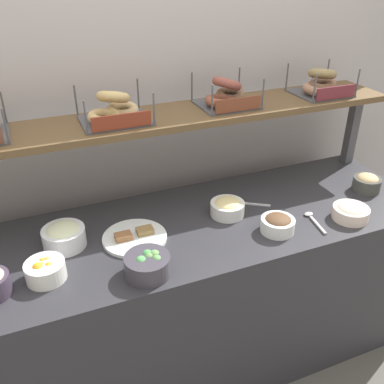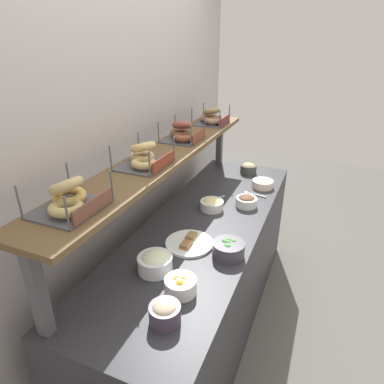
{
  "view_description": "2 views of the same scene",
  "coord_description": "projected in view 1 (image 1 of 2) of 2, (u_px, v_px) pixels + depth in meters",
  "views": [
    {
      "loc": [
        -0.62,
        -1.47,
        1.92
      ],
      "look_at": [
        -0.0,
        0.03,
        1.0
      ],
      "focal_mm": 40.12,
      "sensor_mm": 36.0,
      "label": 1
    },
    {
      "loc": [
        -1.73,
        -0.63,
        1.92
      ],
      "look_at": [
        0.01,
        0.1,
        1.03
      ],
      "focal_mm": 30.99,
      "sensor_mm": 36.0,
      "label": 2
    }
  ],
  "objects": [
    {
      "name": "bagel_basket_everything",
      "position": [
        321.0,
        85.0,
        2.15
      ],
      "size": [
        0.27,
        0.25,
        0.14
      ],
      "color": "#4C4C51",
      "rests_on": "upper_shelf"
    },
    {
      "name": "bowl_scallion_spread",
      "position": [
        64.0,
        235.0,
        1.75
      ],
      "size": [
        0.18,
        0.18,
        0.1
      ],
      "color": "white",
      "rests_on": "deli_counter"
    },
    {
      "name": "ground_plane",
      "position": [
        194.0,
        354.0,
        2.33
      ],
      "size": [
        8.0,
        8.0,
        0.0
      ],
      "primitive_type": "plane",
      "color": "#595651"
    },
    {
      "name": "bowl_potato_salad",
      "position": [
        351.0,
        212.0,
        1.94
      ],
      "size": [
        0.16,
        0.16,
        0.07
      ],
      "color": "silver",
      "rests_on": "deli_counter"
    },
    {
      "name": "serving_spoon_near_plate",
      "position": [
        245.0,
        203.0,
        2.06
      ],
      "size": [
        0.16,
        0.11,
        0.01
      ],
      "color": "#B7B7BC",
      "rests_on": "deli_counter"
    },
    {
      "name": "bowl_fruit_salad",
      "position": [
        45.0,
        270.0,
        1.58
      ],
      "size": [
        0.15,
        0.15,
        0.08
      ],
      "color": "white",
      "rests_on": "deli_counter"
    },
    {
      "name": "deli_counter",
      "position": [
        194.0,
        296.0,
        2.12
      ],
      "size": [
        2.25,
        0.7,
        0.85
      ],
      "primitive_type": "cube",
      "color": "#2D2D33",
      "rests_on": "ground_plane"
    },
    {
      "name": "bowl_egg_salad",
      "position": [
        227.0,
        207.0,
        1.97
      ],
      "size": [
        0.16,
        0.16,
        0.08
      ],
      "color": "white",
      "rests_on": "deli_counter"
    },
    {
      "name": "shelf_riser_right",
      "position": [
        352.0,
        129.0,
        2.39
      ],
      "size": [
        0.05,
        0.05,
        0.4
      ],
      "primitive_type": "cube",
      "color": "#4C4C51",
      "rests_on": "deli_counter"
    },
    {
      "name": "upper_shelf",
      "position": [
        172.0,
        117.0,
        1.93
      ],
      "size": [
        2.21,
        0.32,
        0.03
      ],
      "primitive_type": "cube",
      "color": "brown",
      "rests_on": "shelf_riser_left"
    },
    {
      "name": "bagel_basket_cinnamon_raisin",
      "position": [
        226.0,
        95.0,
        1.99
      ],
      "size": [
        0.27,
        0.26,
        0.15
      ],
      "color": "#4C4C51",
      "rests_on": "upper_shelf"
    },
    {
      "name": "bowl_hummus",
      "position": [
        367.0,
        183.0,
        2.16
      ],
      "size": [
        0.14,
        0.14,
        0.09
      ],
      "color": "#41433D",
      "rests_on": "deli_counter"
    },
    {
      "name": "bowl_chocolate_spread",
      "position": [
        278.0,
        224.0,
        1.85
      ],
      "size": [
        0.15,
        0.15,
        0.08
      ],
      "color": "white",
      "rests_on": "deli_counter"
    },
    {
      "name": "bowl_veggie_mix",
      "position": [
        148.0,
        264.0,
        1.6
      ],
      "size": [
        0.17,
        0.17,
        0.09
      ],
      "color": "#3F3C47",
      "rests_on": "deli_counter"
    },
    {
      "name": "back_wall",
      "position": [
        153.0,
        112.0,
        2.18
      ],
      "size": [
        3.45,
        0.06,
        2.4
      ],
      "primitive_type": "cube",
      "color": "#B5AEAE",
      "rests_on": "ground_plane"
    },
    {
      "name": "bagel_basket_plain",
      "position": [
        114.0,
        111.0,
        1.81
      ],
      "size": [
        0.29,
        0.24,
        0.15
      ],
      "color": "#4C4C51",
      "rests_on": "upper_shelf"
    },
    {
      "name": "serving_spoon_by_edge",
      "position": [
        313.0,
        219.0,
        1.94
      ],
      "size": [
        0.05,
        0.17,
        0.01
      ],
      "color": "#B7B7BC",
      "rests_on": "deli_counter"
    },
    {
      "name": "serving_plate_white",
      "position": [
        135.0,
        237.0,
        1.81
      ],
      "size": [
        0.27,
        0.27,
        0.04
      ],
      "color": "white",
      "rests_on": "deli_counter"
    }
  ]
}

